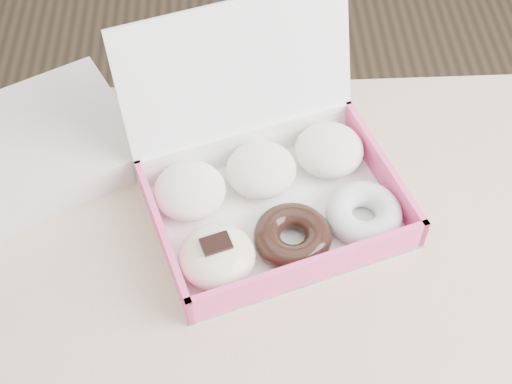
{
  "coord_description": "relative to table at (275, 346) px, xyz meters",
  "views": [
    {
      "loc": [
        -0.04,
        -0.4,
        1.5
      ],
      "look_at": [
        -0.02,
        0.13,
        0.83
      ],
      "focal_mm": 50.0,
      "sensor_mm": 36.0,
      "label": 1
    }
  ],
  "objects": [
    {
      "name": "newspapers",
      "position": [
        -0.32,
        0.26,
        0.1
      ],
      "size": [
        0.35,
        0.32,
        0.04
      ],
      "primitive_type": "cube",
      "rotation": [
        0.0,
        0.0,
        0.49
      ],
      "color": "white",
      "rests_on": "table"
    },
    {
      "name": "donut_box",
      "position": [
        0.0,
        0.17,
        0.11
      ],
      "size": [
        0.38,
        0.37,
        0.22
      ],
      "rotation": [
        0.0,
        0.0,
        0.32
      ],
      "color": "white",
      "rests_on": "table"
    },
    {
      "name": "table",
      "position": [
        0.0,
        0.0,
        0.0
      ],
      "size": [
        1.2,
        0.8,
        0.75
      ],
      "color": "tan",
      "rests_on": "ground"
    }
  ]
}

